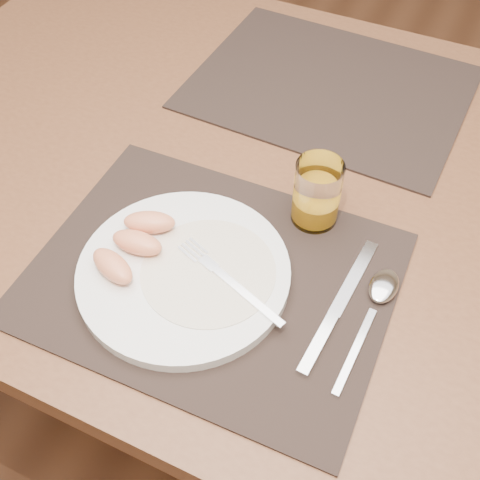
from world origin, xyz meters
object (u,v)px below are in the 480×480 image
at_px(table, 288,211).
at_px(juice_glass, 317,196).
at_px(placemat_near, 212,277).
at_px(knife, 334,315).
at_px(plate, 184,273).
at_px(placemat_far, 329,87).
at_px(spoon, 380,295).
at_px(fork, 222,275).

relative_size(table, juice_glass, 14.56).
height_order(placemat_near, knife, knife).
distance_m(plate, knife, 0.19).
distance_m(placemat_far, knife, 0.46).
distance_m(placemat_far, juice_glass, 0.31).
bearing_deg(plate, spoon, 17.59).
bearing_deg(knife, spoon, 49.53).
relative_size(placemat_far, plate, 1.67).
xyz_separation_m(knife, juice_glass, (-0.08, 0.14, 0.04)).
bearing_deg(table, juice_glass, -49.09).
relative_size(placemat_near, placemat_far, 1.00).
bearing_deg(placemat_near, spoon, 15.98).
xyz_separation_m(table, placemat_far, (-0.02, 0.22, 0.09)).
xyz_separation_m(table, fork, (-0.00, -0.22, 0.11)).
bearing_deg(placemat_near, juice_glass, 61.31).
height_order(table, placemat_far, placemat_far).
xyz_separation_m(placemat_near, plate, (-0.03, -0.02, 0.01)).
distance_m(table, placemat_far, 0.24).
xyz_separation_m(placemat_near, fork, (0.02, -0.00, 0.02)).
relative_size(knife, spoon, 1.15).
bearing_deg(table, spoon, -41.62).
xyz_separation_m(table, juice_glass, (0.06, -0.07, 0.13)).
distance_m(placemat_near, spoon, 0.21).
height_order(plate, juice_glass, juice_glass).
relative_size(placemat_near, spoon, 2.35).
height_order(fork, spoon, fork).
relative_size(spoon, juice_glass, 1.99).
bearing_deg(placemat_near, table, 84.68).
bearing_deg(knife, plate, -172.62).
bearing_deg(placemat_far, placemat_near, -90.08).
bearing_deg(knife, placemat_far, 110.36).
bearing_deg(knife, placemat_near, -176.90).
xyz_separation_m(spoon, juice_glass, (-0.12, 0.09, 0.04)).
height_order(knife, juice_glass, juice_glass).
relative_size(fork, juice_glass, 1.76).
bearing_deg(placemat_far, table, -84.83).
height_order(placemat_far, fork, fork).
height_order(plate, spoon, plate).
relative_size(placemat_far, juice_glass, 4.68).
distance_m(placemat_near, knife, 0.16).
bearing_deg(placemat_far, juice_glass, -74.40).
relative_size(placemat_near, plate, 1.67).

